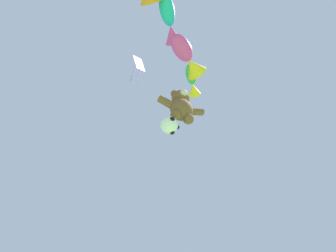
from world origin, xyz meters
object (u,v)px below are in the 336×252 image
Objects in this scene: fish_kite_emerald at (192,82)px; diamond_kite at (138,65)px; teddy_bear_kite at (181,106)px; soccer_ball_kite at (170,125)px; fish_kite_teal at (170,23)px; fish_kite_magenta at (188,58)px.

fish_kite_emerald is 3.24m from diamond_kite.
soccer_ball_kite is (-0.51, 0.28, -1.44)m from teddy_bear_kite.
fish_kite_teal is at bearing -119.95° from teddy_bear_kite.
fish_kite_teal is 0.79× the size of diamond_kite.
fish_kite_emerald is 3.30m from fish_kite_teal.
diamond_kite is (-1.97, -0.28, 4.53)m from soccer_ball_kite.
fish_kite_emerald is 1.46m from fish_kite_magenta.
teddy_bear_kite is 1.29× the size of fish_kite_emerald.
fish_kite_teal is at bearing -109.65° from soccer_ball_kite.
fish_kite_teal is 2.93m from diamond_kite.
fish_kite_teal is (-1.42, -1.15, 0.69)m from fish_kite_magenta.
soccer_ball_kite is at bearing 70.35° from fish_kite_teal.
fish_kite_teal reaches higher than fish_kite_emerald.
diamond_kite reaches higher than fish_kite_magenta.
soccer_ball_kite is 0.36× the size of fish_kite_teal.
soccer_ball_kite is 4.95m from diamond_kite.
diamond_kite is (-2.48, 0.01, 3.10)m from teddy_bear_kite.
fish_kite_magenta is (0.33, -1.91, 3.64)m from soccer_ball_kite.
fish_kite_magenta is 1.04× the size of fish_kite_teal.
fish_kite_magenta is at bearing -80.28° from soccer_ball_kite.
fish_kite_emerald is at bearing -31.47° from soccer_ball_kite.
teddy_bear_kite is at bearing 60.05° from fish_kite_teal.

